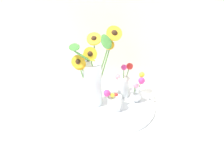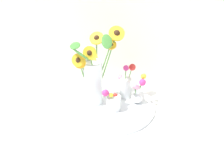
% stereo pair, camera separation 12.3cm
% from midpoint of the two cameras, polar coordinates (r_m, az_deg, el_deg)
% --- Properties ---
extents(ground_plane, '(6.00, 6.00, 0.00)m').
position_cam_midpoint_polar(ground_plane, '(1.24, -3.94, -8.82)').
color(ground_plane, white).
extents(serving_tray, '(0.51, 0.51, 0.02)m').
position_cam_midpoint_polar(serving_tray, '(1.31, -2.70, -5.82)').
color(serving_tray, silver).
rests_on(serving_tray, ground_plane).
extents(mason_jar_sunflowers, '(0.30, 0.27, 0.44)m').
position_cam_midpoint_polar(mason_jar_sunflowers, '(1.24, -7.86, 2.00)').
color(mason_jar_sunflowers, silver).
rests_on(mason_jar_sunflowers, serving_tray).
extents(vase_small_center, '(0.10, 0.08, 0.14)m').
position_cam_midpoint_polar(vase_small_center, '(1.24, -2.39, -4.68)').
color(vase_small_center, white).
rests_on(vase_small_center, serving_tray).
extents(vase_bulb_right, '(0.08, 0.09, 0.18)m').
position_cam_midpoint_polar(vase_bulb_right, '(1.30, 3.88, -1.83)').
color(vase_bulb_right, white).
rests_on(vase_bulb_right, serving_tray).
extents(vase_small_back, '(0.11, 0.10, 0.21)m').
position_cam_midpoint_polar(vase_small_back, '(1.35, 0.52, -0.03)').
color(vase_small_back, white).
rests_on(vase_small_back, serving_tray).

